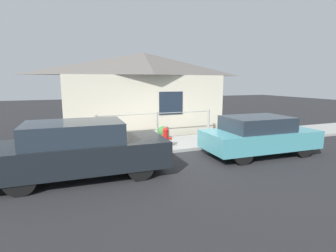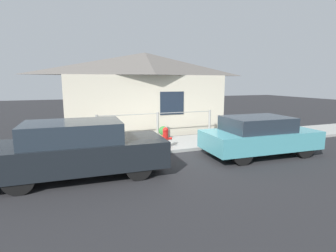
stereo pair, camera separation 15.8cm
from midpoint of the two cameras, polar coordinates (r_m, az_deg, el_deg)
name	(u,v)px [view 1 (the left image)]	position (r m, az deg, el deg)	size (l,w,h in m)	color
ground_plane	(176,153)	(9.05, 1.21, -5.86)	(60.00, 60.00, 0.00)	#262628
sidewalk	(165,144)	(9.98, -1.13, -4.04)	(24.00, 2.10, 0.11)	#9E9E99
house	(145,69)	(12.13, -5.49, 12.26)	(7.50, 2.23, 3.71)	beige
fence	(157,124)	(10.68, -2.83, 0.44)	(4.90, 0.10, 1.08)	#999993
car_left	(81,149)	(7.04, -19.12, -4.83)	(4.31, 1.81, 1.44)	black
car_right	(259,135)	(9.16, 18.70, -1.93)	(3.81, 1.81, 1.29)	teal
fire_hydrant	(165,137)	(9.16, -1.05, -2.46)	(0.46, 0.20, 0.74)	red
potted_plant_near_hydrant	(163,132)	(10.54, -1.61, -1.24)	(0.37, 0.37, 0.53)	#9E5638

